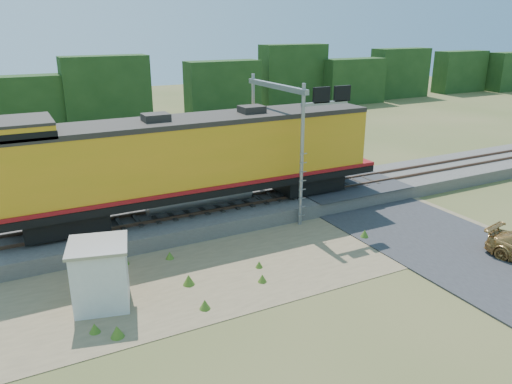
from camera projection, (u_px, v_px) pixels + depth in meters
ground at (301, 254)px, 23.92m from camera, size 140.00×140.00×0.00m
ballast at (245, 208)px, 28.84m from camera, size 70.00×5.00×0.80m
rails at (245, 200)px, 28.68m from camera, size 70.00×1.54×0.16m
dirt_shoulder at (259, 259)px, 23.46m from camera, size 26.00×8.00×0.03m
road at (401, 222)px, 27.58m from camera, size 7.00×66.00×0.86m
tree_line_north at (116, 95)px, 54.87m from camera, size 130.00×3.00×6.50m
weed_clumps at (234, 269)px, 22.48m from camera, size 15.00×6.20×0.56m
locomotive at (192, 159)px, 26.43m from camera, size 21.49×3.28×5.54m
shed at (100, 274)px, 19.23m from camera, size 2.68×2.68×2.63m
signal_gantry at (288, 115)px, 27.60m from camera, size 3.04×6.20×7.67m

